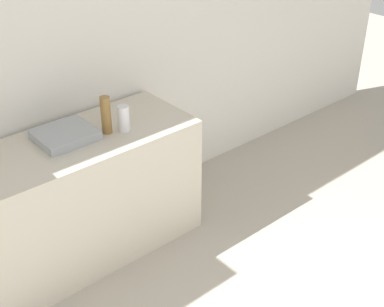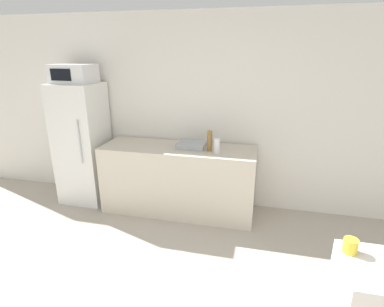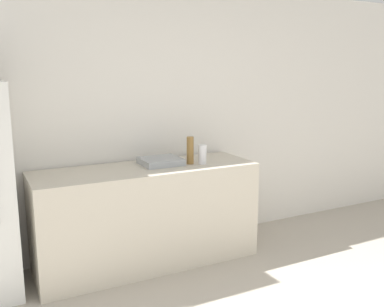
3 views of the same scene
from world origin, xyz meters
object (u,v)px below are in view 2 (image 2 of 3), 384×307
Objects in this scene: refrigerator at (83,144)px; bottle_tall at (210,141)px; microwave at (74,74)px; jar at (350,246)px; bottle_short at (217,146)px.

refrigerator reaches higher than bottle_tall.
microwave is 2.04× the size of bottle_tall.
jar is at bearing -60.51° from bottle_tall.
refrigerator is 3.25× the size of microwave.
bottle_tall is at bearing -2.41° from microwave.
microwave is at bearing 177.59° from bottle_tall.
bottle_short is (1.95, -0.13, -0.82)m from microwave.
bottle_short is 2.22× the size of jar.
bottle_tall reaches higher than jar.
microwave is (-0.00, -0.00, 0.97)m from refrigerator.
refrigerator is 1.96m from bottle_short.
microwave reaches higher than bottle_short.
bottle_short is at bearing -3.92° from refrigerator.
microwave reaches higher than bottle_tall.
microwave reaches higher than jar.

